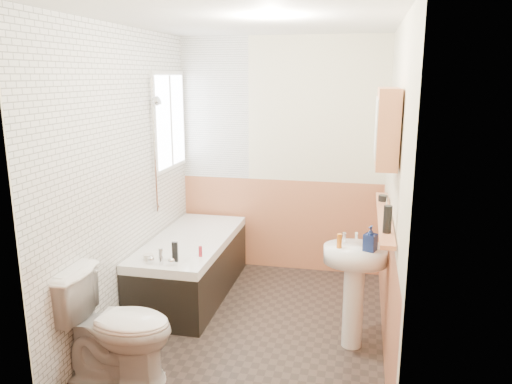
% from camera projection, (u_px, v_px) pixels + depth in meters
% --- Properties ---
extents(floor, '(2.80, 2.80, 0.00)m').
position_uv_depth(floor, '(252.00, 326.00, 4.29)').
color(floor, black).
rests_on(floor, ground).
extents(ceiling, '(2.80, 2.80, 0.00)m').
position_uv_depth(ceiling, '(252.00, 20.00, 3.71)').
color(ceiling, white).
rests_on(ceiling, ground).
extents(wall_back, '(2.20, 0.02, 2.50)m').
position_uv_depth(wall_back, '(281.00, 157.00, 5.34)').
color(wall_back, '#F0E9C6').
rests_on(wall_back, ground).
extents(wall_front, '(2.20, 0.02, 2.50)m').
position_uv_depth(wall_front, '(194.00, 239.00, 2.66)').
color(wall_front, '#F0E9C6').
rests_on(wall_front, ground).
extents(wall_left, '(0.02, 2.80, 2.50)m').
position_uv_depth(wall_left, '(125.00, 178.00, 4.23)').
color(wall_left, '#F0E9C6').
rests_on(wall_left, ground).
extents(wall_right, '(0.02, 2.80, 2.50)m').
position_uv_depth(wall_right, '(395.00, 191.00, 3.77)').
color(wall_right, '#F0E9C6').
rests_on(wall_right, ground).
extents(wainscot_right, '(0.01, 2.80, 1.00)m').
position_uv_depth(wainscot_right, '(386.00, 283.00, 3.95)').
color(wainscot_right, '#CE7E54').
rests_on(wainscot_right, wall_right).
extents(wainscot_front, '(2.20, 0.01, 1.00)m').
position_uv_depth(wainscot_front, '(199.00, 363.00, 2.85)').
color(wainscot_front, '#CE7E54').
rests_on(wainscot_front, wall_front).
extents(wainscot_back, '(2.20, 0.01, 1.00)m').
position_uv_depth(wainscot_back, '(280.00, 224.00, 5.49)').
color(wainscot_back, '#CE7E54').
rests_on(wainscot_back, wall_back).
extents(tile_cladding_left, '(0.01, 2.80, 2.50)m').
position_uv_depth(tile_cladding_left, '(127.00, 178.00, 4.22)').
color(tile_cladding_left, white).
rests_on(tile_cladding_left, wall_left).
extents(tile_return_back, '(0.75, 0.01, 1.50)m').
position_uv_depth(tile_return_back, '(215.00, 109.00, 5.35)').
color(tile_return_back, white).
rests_on(tile_return_back, wall_back).
extents(window, '(0.03, 0.79, 0.99)m').
position_uv_depth(window, '(170.00, 121.00, 5.03)').
color(window, white).
rests_on(window, wall_left).
extents(bathtub, '(0.70, 1.63, 0.71)m').
position_uv_depth(bathtub, '(191.00, 265.00, 4.87)').
color(bathtub, black).
rests_on(bathtub, floor).
extents(shower_riser, '(0.11, 0.08, 1.26)m').
position_uv_depth(shower_riser, '(155.00, 135.00, 4.62)').
color(shower_riser, silver).
rests_on(shower_riser, wall_left).
extents(toilet, '(0.82, 0.47, 0.80)m').
position_uv_depth(toilet, '(116.00, 327.00, 3.46)').
color(toilet, white).
rests_on(toilet, floor).
extents(sink, '(0.48, 0.39, 0.94)m').
position_uv_depth(sink, '(354.00, 276.00, 3.85)').
color(sink, white).
rests_on(sink, floor).
extents(pine_shelf, '(0.10, 1.46, 0.03)m').
position_uv_depth(pine_shelf, '(384.00, 216.00, 3.77)').
color(pine_shelf, '#CE7E54').
rests_on(pine_shelf, wall_right).
extents(medicine_cabinet, '(0.15, 0.59, 0.54)m').
position_uv_depth(medicine_cabinet, '(387.00, 127.00, 3.45)').
color(medicine_cabinet, '#CE7E54').
rests_on(medicine_cabinet, wall_right).
extents(foam_can, '(0.07, 0.07, 0.19)m').
position_uv_depth(foam_can, '(388.00, 219.00, 3.31)').
color(foam_can, black).
rests_on(foam_can, pine_shelf).
extents(green_bottle, '(0.04, 0.04, 0.19)m').
position_uv_depth(green_bottle, '(386.00, 209.00, 3.55)').
color(green_bottle, silver).
rests_on(green_bottle, pine_shelf).
extents(black_jar, '(0.09, 0.09, 0.05)m').
position_uv_depth(black_jar, '(383.00, 198.00, 4.16)').
color(black_jar, black).
rests_on(black_jar, pine_shelf).
extents(soap_bottle, '(0.15, 0.21, 0.09)m').
position_uv_depth(soap_bottle, '(370.00, 245.00, 3.70)').
color(soap_bottle, navy).
rests_on(soap_bottle, sink).
extents(clear_bottle, '(0.04, 0.04, 0.11)m').
position_uv_depth(clear_bottle, '(339.00, 241.00, 3.76)').
color(clear_bottle, orange).
rests_on(clear_bottle, sink).
extents(blue_gel, '(0.05, 0.04, 0.17)m').
position_uv_depth(blue_gel, '(175.00, 252.00, 4.18)').
color(blue_gel, black).
rests_on(blue_gel, bathtub).
extents(cream_jar, '(0.10, 0.10, 0.05)m').
position_uv_depth(cream_jar, '(148.00, 257.00, 4.22)').
color(cream_jar, silver).
rests_on(cream_jar, bathtub).
extents(orange_bottle, '(0.04, 0.04, 0.09)m').
position_uv_depth(orange_bottle, '(200.00, 252.00, 4.30)').
color(orange_bottle, maroon).
rests_on(orange_bottle, bathtub).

